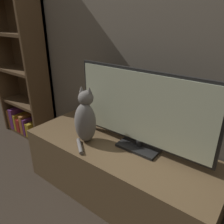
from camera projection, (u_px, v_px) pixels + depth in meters
name	position (u px, v px, depth m)	size (l,w,h in m)	color
wall_back	(148.00, 16.00, 1.47)	(4.80, 0.05, 2.60)	#756B5B
tv_stand	(118.00, 170.00, 1.68)	(1.48, 0.55, 0.43)	brown
tv	(142.00, 111.00, 1.46)	(1.02, 0.18, 0.57)	black
cat	(86.00, 119.00, 1.59)	(0.21, 0.26, 0.42)	gray
bookshelf	(23.00, 62.00, 2.36)	(0.67, 0.28, 1.90)	brown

